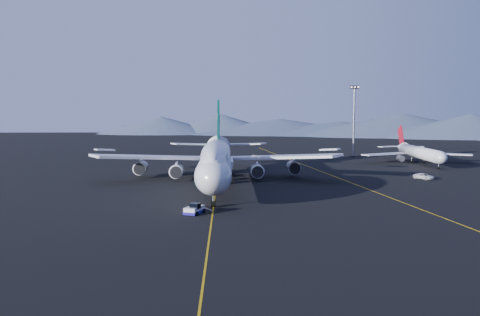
{
  "coord_description": "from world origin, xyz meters",
  "views": [
    {
      "loc": [
        2.41,
        -118.59,
        17.46
      ],
      "look_at": [
        5.31,
        0.83,
        6.0
      ],
      "focal_mm": 40.0,
      "sensor_mm": 36.0,
      "label": 1
    }
  ],
  "objects_px": {
    "pushback_tug": "(194,210)",
    "service_van": "(424,176)",
    "floodlight_mast": "(354,121)",
    "boeing_747": "(216,159)",
    "second_jet": "(418,152)"
  },
  "relations": [
    {
      "from": "pushback_tug",
      "to": "service_van",
      "type": "relative_size",
      "value": 0.93
    },
    {
      "from": "boeing_747",
      "to": "service_van",
      "type": "bearing_deg",
      "value": 9.59
    },
    {
      "from": "boeing_747",
      "to": "service_van",
      "type": "relative_size",
      "value": 14.31
    },
    {
      "from": "pushback_tug",
      "to": "second_jet",
      "type": "relative_size",
      "value": 0.12
    },
    {
      "from": "service_van",
      "to": "pushback_tug",
      "type": "bearing_deg",
      "value": -175.93
    },
    {
      "from": "second_jet",
      "to": "service_van",
      "type": "bearing_deg",
      "value": -105.18
    },
    {
      "from": "service_van",
      "to": "floodlight_mast",
      "type": "xyz_separation_m",
      "value": [
        -3.51,
        57.91,
        11.86
      ]
    },
    {
      "from": "boeing_747",
      "to": "second_jet",
      "type": "xyz_separation_m",
      "value": [
        61.51,
        44.2,
        -2.39
      ]
    },
    {
      "from": "boeing_747",
      "to": "second_jet",
      "type": "relative_size",
      "value": 1.82
    },
    {
      "from": "boeing_747",
      "to": "pushback_tug",
      "type": "distance_m",
      "value": 32.73
    },
    {
      "from": "pushback_tug",
      "to": "floodlight_mast",
      "type": "xyz_separation_m",
      "value": [
        49.55,
        98.54,
        11.99
      ]
    },
    {
      "from": "floodlight_mast",
      "to": "second_jet",
      "type": "bearing_deg",
      "value": -55.98
    },
    {
      "from": "pushback_tug",
      "to": "boeing_747",
      "type": "bearing_deg",
      "value": 106.47
    },
    {
      "from": "pushback_tug",
      "to": "service_van",
      "type": "distance_m",
      "value": 66.83
    },
    {
      "from": "pushback_tug",
      "to": "service_van",
      "type": "bearing_deg",
      "value": 59.24
    }
  ]
}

